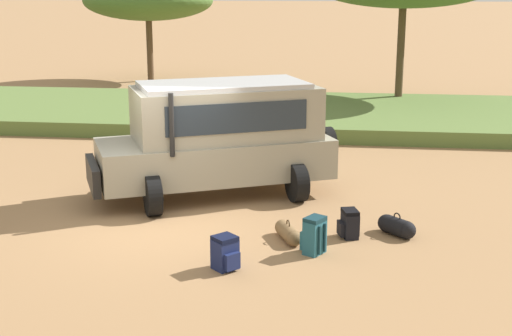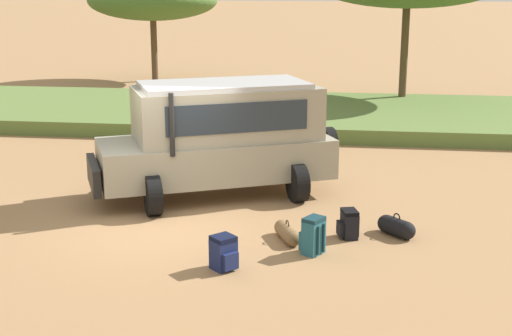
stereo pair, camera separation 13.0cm
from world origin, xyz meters
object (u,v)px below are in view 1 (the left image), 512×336
(duffel_bag_soft_canvas, at_px, (397,227))
(acacia_tree_far_left, at_px, (148,1))
(duffel_bag_low_black_case, at_px, (288,233))
(backpack_cluster_center, at_px, (314,236))
(backpack_beside_front_wheel, at_px, (349,224))
(backpack_near_rear_wheel, at_px, (225,253))
(safari_vehicle, at_px, (220,136))

(duffel_bag_soft_canvas, height_order, acacia_tree_far_left, acacia_tree_far_left)
(acacia_tree_far_left, bearing_deg, duffel_bag_low_black_case, -68.29)
(backpack_cluster_center, bearing_deg, backpack_beside_front_wheel, 55.78)
(backpack_near_rear_wheel, bearing_deg, safari_vehicle, 101.13)
(safari_vehicle, bearing_deg, backpack_near_rear_wheel, -78.87)
(safari_vehicle, xyz_separation_m, duffel_bag_soft_canvas, (3.63, -2.13, -1.13))
(duffel_bag_soft_canvas, bearing_deg, safari_vehicle, 149.60)
(safari_vehicle, relative_size, backpack_cluster_center, 8.26)
(safari_vehicle, bearing_deg, duffel_bag_low_black_case, -57.39)
(backpack_cluster_center, xyz_separation_m, duffel_bag_low_black_case, (-0.49, 0.57, -0.17))
(backpack_beside_front_wheel, xyz_separation_m, duffel_bag_soft_canvas, (0.86, 0.22, -0.09))
(safari_vehicle, bearing_deg, backpack_beside_front_wheel, -40.27)
(backpack_beside_front_wheel, height_order, acacia_tree_far_left, acacia_tree_far_left)
(backpack_near_rear_wheel, xyz_separation_m, acacia_tree_far_left, (-7.17, 21.68, 3.37))
(acacia_tree_far_left, bearing_deg, backpack_beside_front_wheel, -65.39)
(backpack_cluster_center, height_order, acacia_tree_far_left, acacia_tree_far_left)
(backpack_beside_front_wheel, height_order, duffel_bag_low_black_case, backpack_beside_front_wheel)
(backpack_cluster_center, distance_m, acacia_tree_far_left, 22.75)
(safari_vehicle, relative_size, acacia_tree_far_left, 0.91)
(safari_vehicle, xyz_separation_m, backpack_cluster_center, (2.18, -3.22, -0.98))
(duffel_bag_low_black_case, height_order, acacia_tree_far_left, acacia_tree_far_left)
(backpack_beside_front_wheel, bearing_deg, backpack_cluster_center, -124.22)
(backpack_cluster_center, bearing_deg, safari_vehicle, 124.10)
(backpack_cluster_center, distance_m, duffel_bag_soft_canvas, 1.82)
(backpack_cluster_center, height_order, backpack_near_rear_wheel, backpack_cluster_center)
(backpack_near_rear_wheel, xyz_separation_m, duffel_bag_low_black_case, (0.89, 1.43, -0.13))
(backpack_cluster_center, distance_m, duffel_bag_low_black_case, 0.77)
(backpack_cluster_center, xyz_separation_m, acacia_tree_far_left, (-8.55, 20.82, 3.32))
(backpack_beside_front_wheel, bearing_deg, duffel_bag_soft_canvas, 14.04)
(backpack_cluster_center, bearing_deg, duffel_bag_soft_canvas, 36.76)
(duffel_bag_soft_canvas, bearing_deg, duffel_bag_low_black_case, -165.17)
(duffel_bag_soft_canvas, distance_m, acacia_tree_far_left, 22.39)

